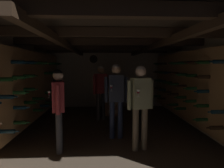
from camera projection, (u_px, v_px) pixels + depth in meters
ground_plane at (111, 132)px, 5.07m from camera, size 8.40×8.40×0.00m
room_shell at (111, 76)px, 5.22m from camera, size 4.72×6.52×2.41m
wine_crate_stack at (112, 102)px, 6.77m from camera, size 0.52×0.35×0.90m
display_bottle at (110, 85)px, 6.73m from camera, size 0.08×0.08×0.35m
person_host_center at (116, 94)px, 4.55m from camera, size 0.54×0.32×1.72m
person_guest_rear_center at (101, 87)px, 6.15m from camera, size 0.46×0.44×1.67m
person_guest_near_left at (59, 103)px, 3.84m from camera, size 0.37×0.53×1.61m
person_guest_near_right at (140, 99)px, 3.90m from camera, size 0.53×0.38×1.68m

